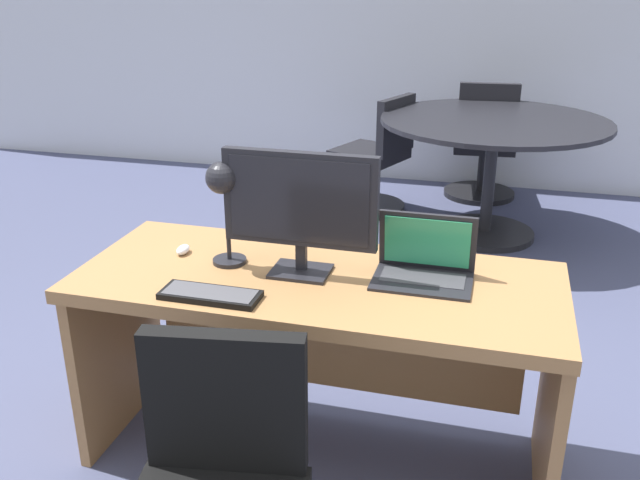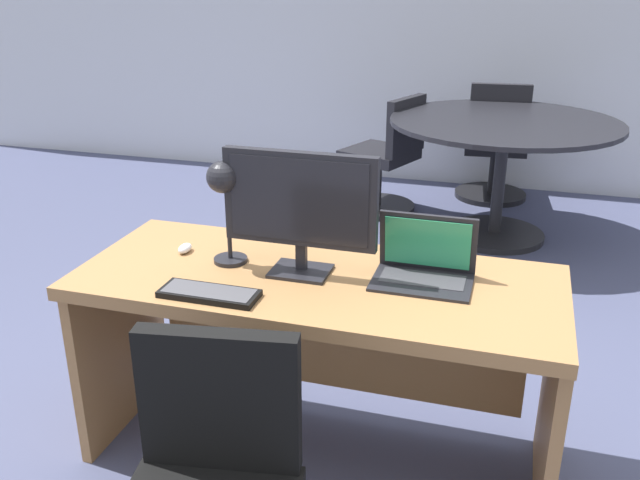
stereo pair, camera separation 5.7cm
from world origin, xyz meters
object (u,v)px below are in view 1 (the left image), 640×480
at_px(desk, 321,321).
at_px(meeting_chair_near, 375,164).
at_px(mouse, 183,250).
at_px(keyboard, 210,295).
at_px(meeting_chair_far, 483,152).
at_px(laptop, 425,258).
at_px(meeting_table, 492,148).
at_px(monitor, 300,204).
at_px(desk_lamp, 223,191).

distance_m(desk, meeting_chair_near, 2.80).
bearing_deg(desk, meeting_chair_near, 96.65).
bearing_deg(meeting_chair_near, mouse, -94.26).
height_order(desk, meeting_chair_near, meeting_chair_near).
xyz_separation_m(keyboard, meeting_chair_far, (0.72, 3.57, -0.37)).
xyz_separation_m(desk, mouse, (-0.53, 0.02, 0.21)).
relative_size(laptop, meeting_table, 0.22).
bearing_deg(meeting_chair_far, mouse, -106.43).
distance_m(desk, mouse, 0.57).
relative_size(laptop, keyboard, 1.03).
xyz_separation_m(desk, monitor, (-0.06, -0.03, 0.45)).
bearing_deg(meeting_chair_near, meeting_table, -21.10).
bearing_deg(meeting_chair_near, keyboard, -89.31).
relative_size(desk, meeting_chair_near, 1.90).
height_order(desk, meeting_chair_far, meeting_chair_far).
relative_size(desk_lamp, meeting_table, 0.26).
xyz_separation_m(desk_lamp, meeting_chair_far, (0.77, 3.32, -0.64)).
xyz_separation_m(keyboard, meeting_chair_near, (-0.04, 3.06, -0.39)).
relative_size(desk, mouse, 22.56).
relative_size(monitor, meeting_chair_far, 0.57).
height_order(desk_lamp, meeting_chair_near, desk_lamp).
height_order(desk, meeting_table, meeting_table).
relative_size(desk_lamp, meeting_chair_near, 0.43).
distance_m(meeting_table, meeting_chair_near, 0.93).
distance_m(monitor, meeting_table, 2.58).
height_order(desk_lamp, meeting_chair_far, desk_lamp).
distance_m(desk, desk_lamp, 0.58).
bearing_deg(desk, monitor, -152.93).
bearing_deg(mouse, desk_lamp, -15.79).
height_order(monitor, meeting_table, monitor).
distance_m(desk, meeting_chair_far, 3.32).
bearing_deg(meeting_chair_near, laptop, -76.06).
bearing_deg(keyboard, meeting_chair_far, 78.60).
bearing_deg(meeting_chair_far, keyboard, -101.40).
distance_m(monitor, meeting_chair_near, 2.89).
bearing_deg(keyboard, desk_lamp, 100.46).
height_order(laptop, meeting_table, laptop).
bearing_deg(monitor, meeting_table, 77.02).
bearing_deg(meeting_table, desk_lamp, -108.72).
bearing_deg(desk_lamp, meeting_chair_far, 76.99).
bearing_deg(laptop, desk, -171.48).
distance_m(desk, meeting_table, 2.51).
bearing_deg(mouse, keyboard, -51.86).
height_order(monitor, desk_lamp, monitor).
bearing_deg(laptop, meeting_chair_far, 88.55).
distance_m(desk, monitor, 0.45).
xyz_separation_m(laptop, desk_lamp, (-0.69, -0.09, 0.21)).
xyz_separation_m(laptop, meeting_chair_near, (-0.68, 2.72, -0.45)).
bearing_deg(desk, mouse, 177.89).
xyz_separation_m(desk_lamp, meeting_table, (0.84, 2.49, -0.40)).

